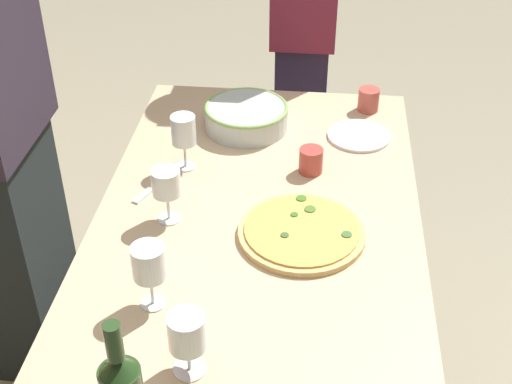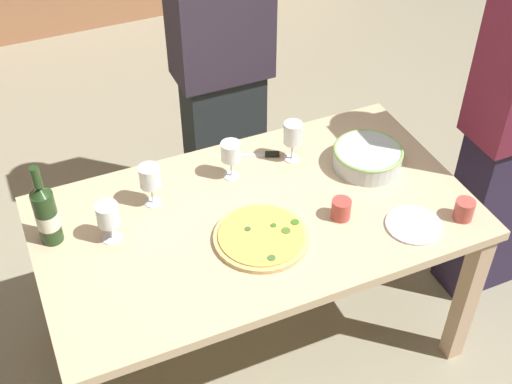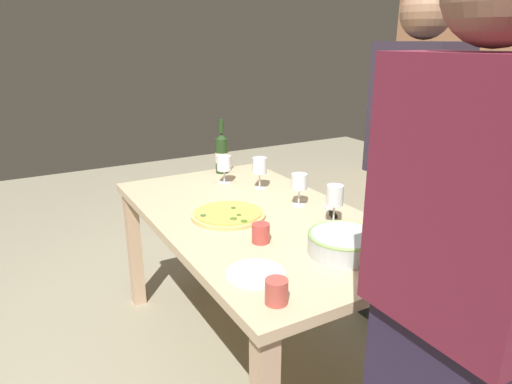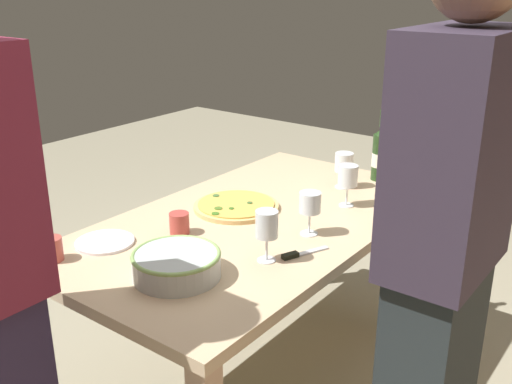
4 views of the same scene
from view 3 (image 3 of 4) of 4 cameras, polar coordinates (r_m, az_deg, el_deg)
ground_plane at (r=2.49m, az=0.00°, el=-19.06°), size 8.00×8.00×0.00m
dining_table at (r=2.16m, az=0.00°, el=-5.09°), size 1.60×0.90×0.75m
pizza at (r=2.09m, az=-3.46°, el=-2.82°), size 0.34×0.34×0.03m
serving_bowl at (r=1.76m, az=10.94°, el=-6.20°), size 0.28×0.28×0.08m
wine_bottle at (r=2.76m, az=-4.29°, el=4.90°), size 0.08×0.08×0.33m
wine_glass_near_pizza at (r=2.45m, az=0.46°, el=3.26°), size 0.08×0.08×0.17m
wine_glass_by_bottle at (r=2.01m, az=9.80°, el=-0.65°), size 0.07×0.07×0.18m
wine_glass_far_left at (r=2.56m, az=-4.02°, el=3.45°), size 0.08×0.08×0.16m
wine_glass_far_right at (r=2.21m, az=5.36°, el=1.24°), size 0.08×0.08×0.16m
cup_amber at (r=1.43m, az=2.57°, el=-12.31°), size 0.07×0.07×0.08m
cup_ceramic at (r=1.82m, az=0.59°, el=-5.16°), size 0.07×0.07×0.08m
side_plate at (r=1.60m, az=-0.05°, el=-10.10°), size 0.20×0.20×0.01m
pizza_knife at (r=2.15m, az=9.36°, el=-2.53°), size 0.17×0.09×0.02m
person_host at (r=2.43m, az=18.57°, el=2.60°), size 0.42×0.24×1.75m
person_guest_left at (r=1.26m, az=23.19°, el=-13.33°), size 0.41×0.24×1.73m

